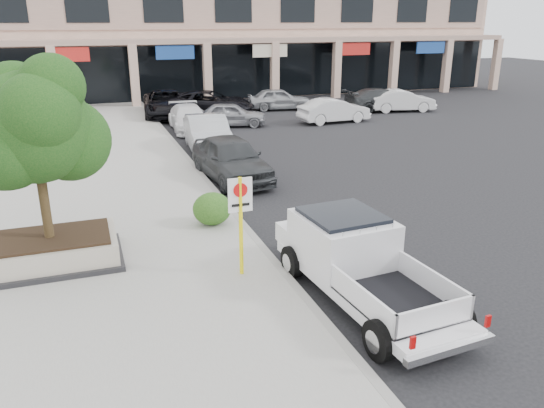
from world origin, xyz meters
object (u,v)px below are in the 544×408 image
Objects in this scene: pickup_truck at (366,266)px; lot_car_e at (279,99)px; planter at (52,250)px; curb_car_b at (208,134)px; curb_car_d at (166,104)px; lot_car_a at (231,114)px; no_parking_sign at (241,213)px; lot_car_c at (381,100)px; curb_car_c at (189,118)px; lot_car_f at (402,101)px; planter_tree at (40,126)px; lot_car_d at (210,103)px; lot_car_b at (334,110)px; curb_car_a at (231,158)px.

lot_car_e is at bearing 69.50° from pickup_truck.
planter is 0.65× the size of curb_car_b.
lot_car_a is at bearing -50.08° from curb_car_d.
no_parking_sign is 18.78m from lot_car_a.
curb_car_c is at bearing 100.25° from lot_car_c.
curb_car_d is 13.88m from lot_car_c.
lot_car_f is at bearing -5.92° from curb_car_d.
planter_tree is 0.82× the size of curb_car_b.
planter_tree is (0.13, 0.15, 2.94)m from planter.
lot_car_d is at bearing 20.44° from lot_car_a.
no_parking_sign is at bearing 150.04° from lot_car_f.
lot_car_b is (8.88, -5.24, -0.11)m from curb_car_d.
lot_car_c is (13.66, -2.49, -0.07)m from curb_car_d.
planter_tree reaches higher than pickup_truck.
curb_car_d reaches higher than lot_car_c.
lot_car_d is at bearing 80.66° from curb_car_b.
no_parking_sign is at bearing -88.60° from curb_car_d.
no_parking_sign is at bearing -29.39° from planter_tree.
curb_car_b is (0.03, 14.51, -0.04)m from pickup_truck.
pickup_truck is (6.24, -3.96, 0.37)m from planter.
planter_tree is 12.35m from curb_car_b.
lot_car_e is at bearing -29.02° from lot_car_a.
curb_car_c is (2.32, 17.72, -0.96)m from no_parking_sign.
curb_car_a is 10.60m from lot_car_a.
curb_car_c is 4.80m from curb_car_d.
curb_car_a is (5.93, 5.68, -2.60)m from planter_tree.
planter_tree is at bearing 140.44° from lot_car_f.
lot_car_e reaches higher than lot_car_a.
curb_car_d is 1.04× the size of lot_car_d.
planter is 0.60× the size of pickup_truck.
curb_car_c is 0.80× the size of curb_car_d.
lot_car_a is 0.71× the size of lot_car_d.
curb_car_a reaches higher than planter.
pickup_truck is 0.97× the size of lot_car_d.
curb_car_d reaches higher than lot_car_a.
pickup_truck is 23.99m from lot_car_d.
planter is at bearing 153.10° from no_parking_sign.
curb_car_a is at bearing 43.76° from planter_tree.
curb_car_b reaches higher than lot_car_a.
planter_tree reaches higher than planter.
planter is 0.58× the size of lot_car_d.
lot_car_f is at bearing -120.28° from lot_car_c.
lot_car_c is (13.38, 21.88, -0.12)m from pickup_truck.
curb_car_d is at bearing 98.19° from curb_car_c.
lot_car_d is at bearing -4.60° from curb_car_d.
curb_car_d is (5.97, 20.42, 0.33)m from planter.
pickup_truck is at bearing -83.22° from curb_car_d.
curb_car_b is at bearing 154.61° from lot_car_e.
pickup_truck reaches higher than lot_car_d.
curb_car_b is at bearing 59.27° from planter.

